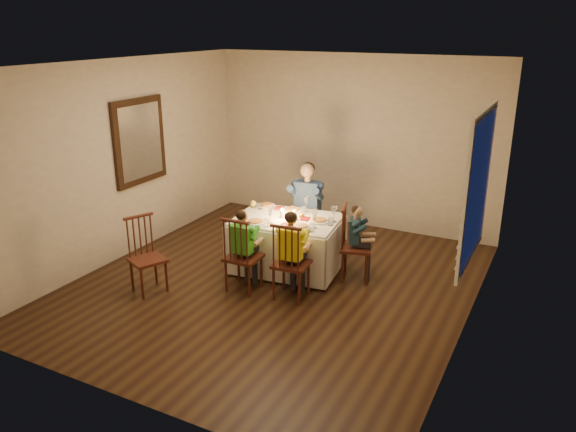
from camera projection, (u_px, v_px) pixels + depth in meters
The scene contains 26 objects.
ground at pixel (274, 284), 6.83m from camera, with size 5.00×5.00×0.00m, color black.
wall_left at pixel (124, 160), 7.38m from camera, with size 0.02×5.00×2.60m, color beige.
wall_right at pixel (477, 210), 5.43m from camera, with size 0.02×5.00×2.60m, color beige.
wall_back at pixel (353, 142), 8.50m from camera, with size 4.50×0.02×2.60m, color beige.
ceiling at pixel (272, 64), 5.97m from camera, with size 5.00×5.00×0.00m, color white.
dining_table at pixel (287, 233), 7.10m from camera, with size 1.43×1.11×0.66m.
chair_adult at pixel (306, 249), 7.89m from camera, with size 0.39×0.37×0.94m, color #38180F, non-canonical shape.
chair_near_left at pixel (244, 289), 6.70m from camera, with size 0.39×0.37×0.94m, color #38180F, non-canonical shape.
chair_near_right at pixel (291, 297), 6.52m from camera, with size 0.39×0.37×0.94m, color #38180F, non-canonical shape.
chair_end at pixel (355, 278), 6.99m from camera, with size 0.39×0.37×0.94m, color #38180F, non-canonical shape.
chair_extra at pixel (150, 291), 6.66m from camera, with size 0.38×0.36×0.92m, color #38180F, non-canonical shape.
adult at pixel (306, 249), 7.89m from camera, with size 0.45×0.41×1.24m, color #33507F, non-canonical shape.
child_green at pixel (244, 289), 6.70m from camera, with size 0.32×0.29×1.01m, color green, non-canonical shape.
child_yellow at pixel (291, 297), 6.52m from camera, with size 0.34×0.32×1.05m, color #FFF31B, non-canonical shape.
child_teal at pixel (355, 278), 6.99m from camera, with size 0.28×0.26×0.95m, color #1B3343, non-canonical shape.
setting_adult at pixel (293, 210), 7.31m from camera, with size 0.26×0.26×0.02m, color white.
setting_green at pixel (256, 222), 6.88m from camera, with size 0.26×0.26×0.02m, color white.
setting_yellow at pixel (300, 227), 6.72m from camera, with size 0.26×0.26×0.02m, color white.
setting_teal at pixel (319, 221), 6.92m from camera, with size 0.26×0.26×0.02m, color white.
candle_left at pixel (282, 214), 7.04m from camera, with size 0.06×0.06×0.10m, color silver.
candle_right at pixel (294, 216), 6.99m from camera, with size 0.06×0.06×0.10m, color silver.
squash at pixel (253, 204), 7.45m from camera, with size 0.09×0.09×0.09m, color gold.
orange_fruit at pixel (302, 216), 7.00m from camera, with size 0.08×0.08×0.08m, color orange.
serving_bowl at pixel (267, 207), 7.40m from camera, with size 0.20×0.20×0.05m, color white.
wall_mirror at pixel (140, 141), 7.55m from camera, with size 0.06×0.95×1.15m.
window_blinds at pixel (476, 187), 5.47m from camera, with size 0.07×1.34×1.54m.
Camera 1 is at (2.98, -5.41, 3.04)m, focal length 35.00 mm.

